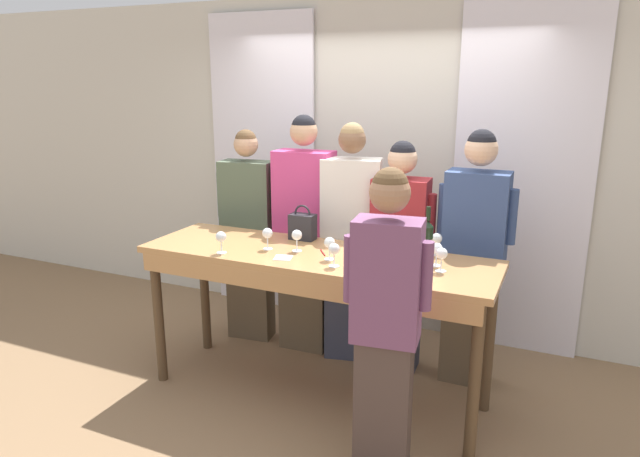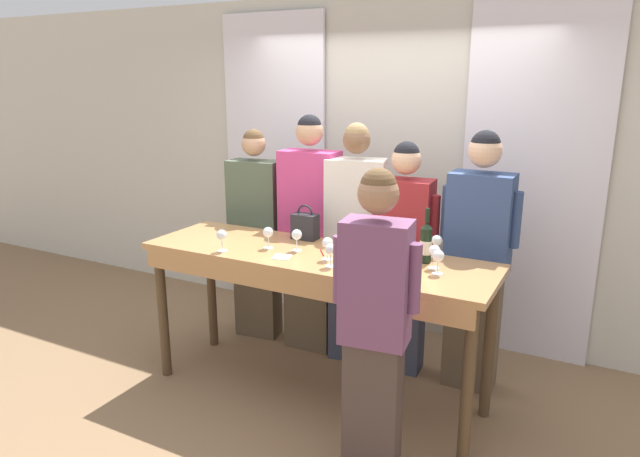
# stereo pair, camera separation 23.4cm
# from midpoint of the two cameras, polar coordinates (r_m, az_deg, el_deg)

# --- Properties ---
(ground_plane) EXTENTS (18.00, 18.00, 0.00)m
(ground_plane) POSITION_cam_midpoint_polar(r_m,az_deg,el_deg) (4.15, -2.09, -16.15)
(ground_plane) COLOR #846647
(wall_back) EXTENTS (12.00, 0.06, 2.80)m
(wall_back) POSITION_cam_midpoint_polar(r_m,az_deg,el_deg) (4.88, 4.91, 6.14)
(wall_back) COLOR beige
(wall_back) RESTS_ON ground_plane
(curtain_panel_left) EXTENTS (1.03, 0.03, 2.69)m
(curtain_panel_left) POSITION_cam_midpoint_polar(r_m,az_deg,el_deg) (5.31, -6.99, 6.18)
(curtain_panel_left) COLOR white
(curtain_panel_left) RESTS_ON ground_plane
(curtain_panel_right) EXTENTS (1.03, 0.03, 2.69)m
(curtain_panel_right) POSITION_cam_midpoint_polar(r_m,az_deg,el_deg) (4.58, 18.10, 4.18)
(curtain_panel_right) COLOR white
(curtain_panel_right) RESTS_ON ground_plane
(tasting_bar) EXTENTS (2.35, 0.71, 1.03)m
(tasting_bar) POSITION_cam_midpoint_polar(r_m,az_deg,el_deg) (3.74, -2.41, -4.48)
(tasting_bar) COLOR #B27F4C
(tasting_bar) RESTS_ON ground_plane
(wine_bottle) EXTENTS (0.07, 0.07, 0.34)m
(wine_bottle) POSITION_cam_midpoint_polar(r_m,az_deg,el_deg) (3.59, 8.84, -1.23)
(wine_bottle) COLOR black
(wine_bottle) RESTS_ON tasting_bar
(handbag) EXTENTS (0.18, 0.11, 0.25)m
(handbag) POSITION_cam_midpoint_polar(r_m,az_deg,el_deg) (4.02, -3.42, 0.23)
(handbag) COLOR #232328
(handbag) RESTS_ON tasting_bar
(wine_glass_front_left) EXTENTS (0.07, 0.07, 0.15)m
(wine_glass_front_left) POSITION_cam_midpoint_polar(r_m,az_deg,el_deg) (3.77, -11.63, -0.91)
(wine_glass_front_left) COLOR white
(wine_glass_front_left) RESTS_ON tasting_bar
(wine_glass_front_mid) EXTENTS (0.07, 0.07, 0.15)m
(wine_glass_front_mid) POSITION_cam_midpoint_polar(r_m,az_deg,el_deg) (3.75, -4.12, -0.76)
(wine_glass_front_mid) COLOR white
(wine_glass_front_mid) RESTS_ON tasting_bar
(wine_glass_front_right) EXTENTS (0.07, 0.07, 0.15)m
(wine_glass_front_right) POSITION_cam_midpoint_polar(r_m,az_deg,el_deg) (3.81, -7.03, -0.57)
(wine_glass_front_right) COLOR white
(wine_glass_front_right) RESTS_ON tasting_bar
(wine_glass_center_left) EXTENTS (0.07, 0.07, 0.15)m
(wine_glass_center_left) POSITION_cam_midpoint_polar(r_m,az_deg,el_deg) (3.71, 9.84, -1.10)
(wine_glass_center_left) COLOR white
(wine_glass_center_left) RESTS_ON tasting_bar
(wine_glass_center_mid) EXTENTS (0.07, 0.07, 0.15)m
(wine_glass_center_mid) POSITION_cam_midpoint_polar(r_m,az_deg,el_deg) (3.60, 3.63, -1.38)
(wine_glass_center_mid) COLOR white
(wine_glass_center_mid) RESTS_ON tasting_bar
(wine_glass_center_right) EXTENTS (0.07, 0.07, 0.15)m
(wine_glass_center_right) POSITION_cam_midpoint_polar(r_m,az_deg,el_deg) (3.73, 2.27, -0.80)
(wine_glass_center_right) COLOR white
(wine_glass_center_right) RESTS_ON tasting_bar
(wine_glass_back_left) EXTENTS (0.07, 0.07, 0.15)m
(wine_glass_back_left) POSITION_cam_midpoint_polar(r_m,az_deg,el_deg) (3.44, -0.53, -2.18)
(wine_glass_back_left) COLOR white
(wine_glass_back_left) RESTS_ON tasting_bar
(wine_glass_back_mid) EXTENTS (0.07, 0.07, 0.15)m
(wine_glass_back_mid) POSITION_cam_midpoint_polar(r_m,az_deg,el_deg) (3.40, 10.15, -2.59)
(wine_glass_back_mid) COLOR white
(wine_glass_back_mid) RESTS_ON tasting_bar
(wine_glass_back_right) EXTENTS (0.07, 0.07, 0.15)m
(wine_glass_back_right) POSITION_cam_midpoint_polar(r_m,az_deg,el_deg) (3.56, -0.92, -1.54)
(wine_glass_back_right) COLOR white
(wine_glass_back_right) RESTS_ON tasting_bar
(wine_glass_near_host) EXTENTS (0.07, 0.07, 0.15)m
(wine_glass_near_host) POSITION_cam_midpoint_polar(r_m,az_deg,el_deg) (3.50, 9.73, -2.10)
(wine_glass_near_host) COLOR white
(wine_glass_near_host) RESTS_ON tasting_bar
(napkin) EXTENTS (0.14, 0.14, 0.00)m
(napkin) POSITION_cam_midpoint_polar(r_m,az_deg,el_deg) (3.64, -5.55, -2.94)
(napkin) COLOR white
(napkin) RESTS_ON tasting_bar
(pen) EXTENTS (0.08, 0.11, 0.01)m
(pen) POSITION_cam_midpoint_polar(r_m,az_deg,el_deg) (3.72, -1.52, -2.44)
(pen) COLOR maroon
(pen) RESTS_ON tasting_bar
(guest_olive_jacket) EXTENTS (0.54, 0.27, 1.75)m
(guest_olive_jacket) POSITION_cam_midpoint_polar(r_m,az_deg,el_deg) (4.70, -8.54, -0.60)
(guest_olive_jacket) COLOR brown
(guest_olive_jacket) RESTS_ON ground_plane
(guest_pink_top) EXTENTS (0.56, 0.25, 1.87)m
(guest_pink_top) POSITION_cam_midpoint_polar(r_m,az_deg,el_deg) (4.44, -3.07, -0.51)
(guest_pink_top) COLOR brown
(guest_pink_top) RESTS_ON ground_plane
(guest_cream_sweater) EXTENTS (0.55, 0.31, 1.83)m
(guest_cream_sweater) POSITION_cam_midpoint_polar(r_m,az_deg,el_deg) (4.29, 1.53, -1.34)
(guest_cream_sweater) COLOR #383D51
(guest_cream_sweater) RESTS_ON ground_plane
(guest_striped_shirt) EXTENTS (0.51, 0.26, 1.71)m
(guest_striped_shirt) POSITION_cam_midpoint_polar(r_m,az_deg,el_deg) (4.18, 6.32, -2.64)
(guest_striped_shirt) COLOR #383D51
(guest_striped_shirt) RESTS_ON ground_plane
(guest_navy_coat) EXTENTS (0.53, 0.25, 1.81)m
(guest_navy_coat) POSITION_cam_midpoint_polar(r_m,az_deg,el_deg) (4.05, 13.51, -2.81)
(guest_navy_coat) COLOR brown
(guest_navy_coat) RESTS_ON ground_plane
(host_pouring) EXTENTS (0.46, 0.25, 1.72)m
(host_pouring) POSITION_cam_midpoint_polar(r_m,az_deg,el_deg) (2.99, 4.34, -9.38)
(host_pouring) COLOR #473833
(host_pouring) RESTS_ON ground_plane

